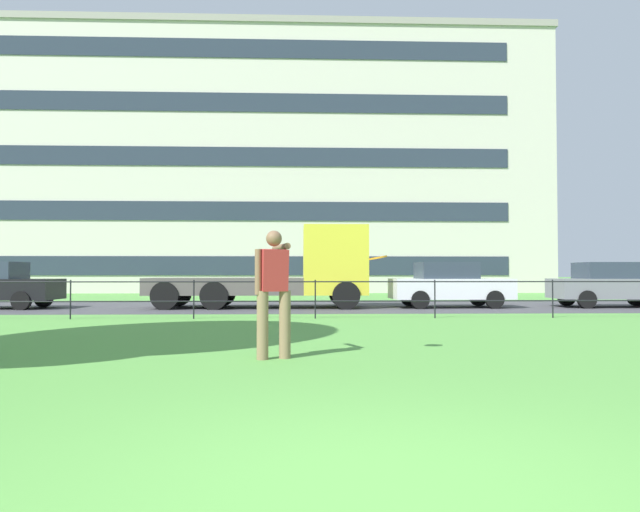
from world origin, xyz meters
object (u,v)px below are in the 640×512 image
(frisbee, at_px, (378,258))
(apartment_building_background, at_px, (252,174))
(flatbed_truck_far_left, at_px, (291,272))
(car_grey_right, at_px, (611,284))
(person_thrower, at_px, (274,289))
(car_white_left, at_px, (449,285))

(frisbee, distance_m, apartment_building_background, 33.99)
(frisbee, xyz_separation_m, flatbed_truck_far_left, (-1.41, 11.48, -0.19))
(frisbee, height_order, flatbed_truck_far_left, flatbed_truck_far_left)
(flatbed_truck_far_left, bearing_deg, car_grey_right, -0.63)
(apartment_building_background, bearing_deg, flatbed_truck_far_left, -82.03)
(person_thrower, height_order, car_white_left, person_thrower)
(frisbee, distance_m, flatbed_truck_far_left, 11.57)
(person_thrower, bearing_deg, car_white_left, 65.10)
(flatbed_truck_far_left, bearing_deg, apartment_building_background, 97.97)
(frisbee, relative_size, flatbed_truck_far_left, 0.04)
(car_grey_right, bearing_deg, frisbee, -130.18)
(person_thrower, distance_m, car_white_left, 13.06)
(car_grey_right, height_order, apartment_building_background, apartment_building_background)
(flatbed_truck_far_left, height_order, apartment_building_background, apartment_building_background)
(person_thrower, relative_size, apartment_building_background, 0.05)
(person_thrower, distance_m, apartment_building_background, 34.37)
(car_grey_right, distance_m, apartment_building_background, 26.83)
(car_grey_right, bearing_deg, car_white_left, 179.80)
(frisbee, relative_size, apartment_building_background, 0.01)
(apartment_building_background, bearing_deg, car_white_left, -68.78)
(person_thrower, bearing_deg, car_grey_right, 46.79)
(flatbed_truck_far_left, distance_m, car_white_left, 5.41)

